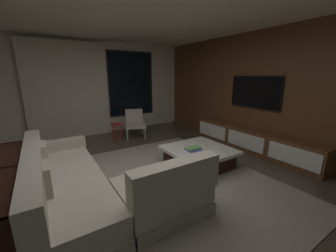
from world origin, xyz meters
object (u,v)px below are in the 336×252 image
sectional_couch (91,187)px  console_table_behind_couch (2,196)px  accent_chair_near_window (135,122)px  mounted_tv (255,92)px  coffee_table (199,157)px  media_console (253,141)px  book_stack_on_coffee_table (193,149)px  side_stool (116,127)px

sectional_couch → console_table_behind_couch: 0.93m
accent_chair_near_window → mounted_tv: (2.00, -2.34, 0.92)m
coffee_table → media_console: media_console is taller
coffee_table → accent_chair_near_window: (-0.26, 2.46, 0.25)m
book_stack_on_coffee_table → mounted_tv: size_ratio=0.23×
media_console → console_table_behind_couch: size_ratio=1.48×
coffee_table → accent_chair_near_window: accent_chair_near_window is taller
side_stool → sectional_couch: bearing=-115.2°
sectional_couch → console_table_behind_couch: (-0.91, 0.13, 0.12)m
accent_chair_near_window → media_console: size_ratio=0.25×
accent_chair_near_window → coffee_table: bearing=-83.9°
side_stool → console_table_behind_couch: 3.29m
sectional_couch → media_console: size_ratio=0.81×
book_stack_on_coffee_table → mounted_tv: (1.89, 0.12, 0.96)m
sectional_couch → side_stool: sectional_couch is taller
book_stack_on_coffee_table → console_table_behind_couch: size_ratio=0.14×
side_stool → media_console: 3.45m
media_console → sectional_couch: bearing=-178.2°
book_stack_on_coffee_table → media_console: 1.71m
media_console → mounted_tv: size_ratio=2.46×
mounted_tv → console_table_behind_couch: 4.79m
coffee_table → book_stack_on_coffee_table: 0.25m
sectional_couch → side_stool: 2.90m
sectional_couch → console_table_behind_couch: sectional_couch is taller
accent_chair_near_window → console_table_behind_couch: size_ratio=0.37×
accent_chair_near_window → mounted_tv: 3.21m
console_table_behind_couch → accent_chair_near_window: bearing=43.1°
book_stack_on_coffee_table → side_stool: side_stool is taller
mounted_tv → console_table_behind_couch: mounted_tv is taller
sectional_couch → book_stack_on_coffee_table: (1.90, 0.19, 0.10)m
coffee_table → accent_chair_near_window: bearing=96.1°
coffee_table → book_stack_on_coffee_table: (-0.15, -0.00, 0.20)m
side_stool → console_table_behind_couch: (-2.15, -2.50, 0.04)m
accent_chair_near_window → sectional_couch: bearing=-123.9°
side_stool → console_table_behind_couch: size_ratio=0.22×
console_table_behind_couch → side_stool: bearing=49.3°
side_stool → console_table_behind_couch: bearing=-130.7°
accent_chair_near_window → side_stool: 0.56m
side_stool → mounted_tv: size_ratio=0.37×
coffee_table → media_console: (1.56, -0.08, 0.06)m
console_table_behind_couch → mounted_tv: bearing=2.3°
coffee_table → book_stack_on_coffee_table: size_ratio=3.93×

